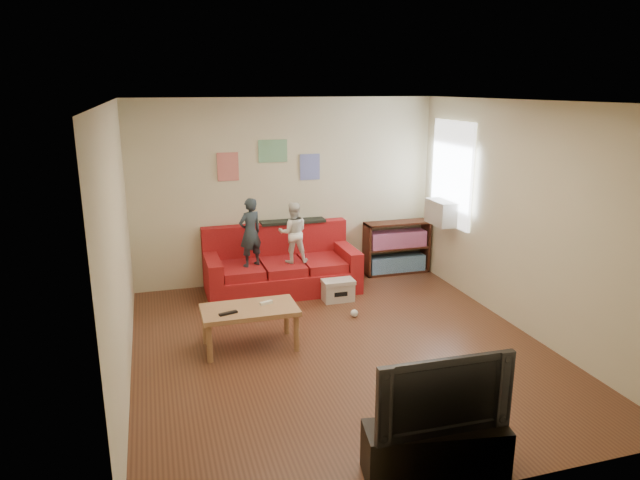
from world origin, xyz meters
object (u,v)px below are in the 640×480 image
object	(u,v)px
child_a	(250,232)
bookshelf	(396,250)
sofa	(281,268)
file_box	(337,289)
television	(439,390)
tv_stand	(435,450)
child_b	(293,233)
coffee_table	(250,313)

from	to	relation	value
child_a	bookshelf	xyz separation A→B (m)	(2.36, 0.40, -0.56)
sofa	child_a	size ratio (longest dim) A/B	2.25
file_box	television	bearing A→B (deg)	-96.92
tv_stand	television	bearing A→B (deg)	0.00
child_b	bookshelf	distance (m)	1.88
child_a	coffee_table	distance (m)	1.70
child_a	coffee_table	world-z (taller)	child_a
file_box	tv_stand	distance (m)	3.71
tv_stand	file_box	bearing A→B (deg)	92.57
sofa	child_b	bearing A→B (deg)	-49.51
sofa	bookshelf	world-z (taller)	sofa
sofa	television	distance (m)	4.35
sofa	tv_stand	distance (m)	4.33
tv_stand	television	distance (m)	0.50
television	child_b	bearing A→B (deg)	91.88
bookshelf	child_b	bearing A→B (deg)	-167.21
sofa	television	bearing A→B (deg)	-87.36
sofa	child_a	world-z (taller)	child_a
child_b	coffee_table	distance (m)	1.89
bookshelf	sofa	bearing A→B (deg)	-173.22
coffee_table	sofa	bearing A→B (deg)	66.81
tv_stand	television	xyz separation A→B (m)	(0.00, 0.00, 0.50)
sofa	file_box	world-z (taller)	sofa
sofa	television	xyz separation A→B (m)	(0.20, -4.32, 0.39)
child_b	tv_stand	xyz separation A→B (m)	(0.05, -4.15, -0.68)
coffee_table	child_a	bearing A→B (deg)	79.20
bookshelf	television	xyz separation A→B (m)	(-1.71, -4.55, 0.34)
child_a	bookshelf	size ratio (longest dim) A/B	0.92
sofa	child_a	bearing A→B (deg)	-159.06
child_b	tv_stand	size ratio (longest dim) A/B	0.80
file_box	sofa	bearing A→B (deg)	135.16
coffee_table	bookshelf	size ratio (longest dim) A/B	1.03
file_box	bookshelf	bearing A→B (deg)	34.53
child_a	bookshelf	world-z (taller)	child_a
file_box	tv_stand	world-z (taller)	tv_stand
child_a	file_box	world-z (taller)	child_a
child_b	tv_stand	distance (m)	4.20
bookshelf	child_a	bearing A→B (deg)	-170.39
television	tv_stand	bearing A→B (deg)	0.00
child_b	television	size ratio (longest dim) A/B	0.81
bookshelf	tv_stand	size ratio (longest dim) A/B	0.96
coffee_table	file_box	world-z (taller)	coffee_table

